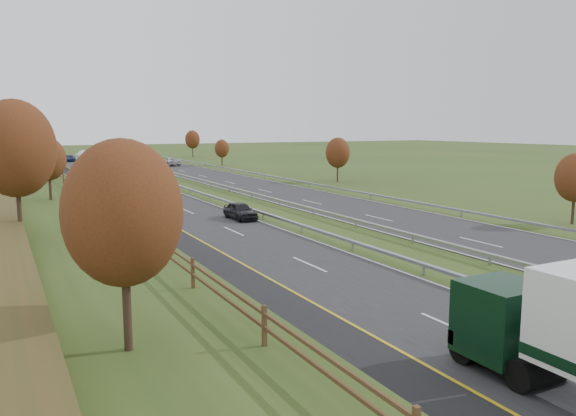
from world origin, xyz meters
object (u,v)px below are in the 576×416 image
car_silver_mid (105,179)px  car_dark_near (240,211)px  road_tanker (86,159)px  car_small_far (70,158)px  car_oncoming (170,162)px

car_silver_mid → car_dark_near: bearing=-76.8°
car_silver_mid → road_tanker: bearing=90.6°
road_tanker → car_small_far: 24.69m
road_tanker → car_small_far: bearing=90.6°
car_dark_near → car_silver_mid: car_silver_mid is taller
road_tanker → car_silver_mid: bearing=-93.7°
car_dark_near → car_oncoming: bearing=77.6°
car_small_far → car_dark_near: bearing=-93.2°
car_silver_mid → car_small_far: (1.96, 58.31, -0.07)m
car_silver_mid → car_small_far: car_silver_mid is taller
car_silver_mid → car_oncoming: (18.85, 33.94, 0.00)m
road_tanker → car_dark_near: road_tanker is taller
car_small_far → road_tanker: bearing=-94.8°
car_dark_near → car_small_far: car_dark_near is taller
car_dark_near → car_oncoming: car_oncoming is taller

